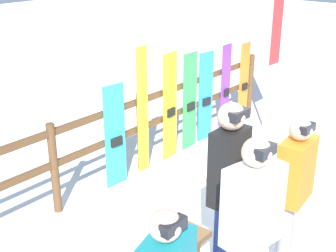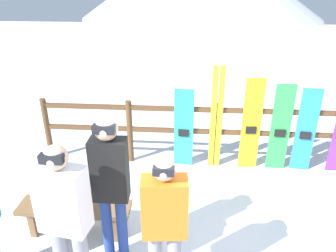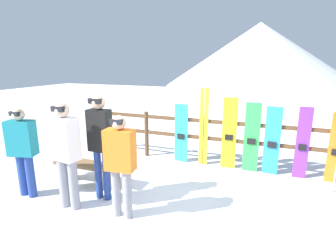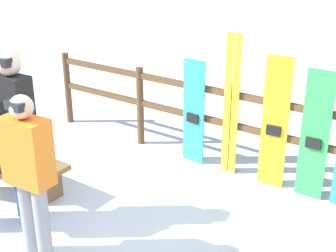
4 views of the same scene
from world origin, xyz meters
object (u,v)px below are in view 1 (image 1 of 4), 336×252
snowboard_cyan (115,137)px  snowboard_orange (244,83)px  snowboard_yellow (170,107)px  person_orange (294,186)px  snowboard_blue (206,97)px  person_white (251,224)px  person_black (228,181)px  ski_pair_yellow (143,111)px  rental_flag (274,35)px  snowboard_purple (225,88)px  snowboard_green (190,102)px

snowboard_cyan → snowboard_orange: (3.13, 0.00, 0.01)m
snowboard_cyan → snowboard_yellow: (1.10, 0.00, 0.10)m
person_orange → snowboard_blue: 3.27m
person_white → snowboard_orange: bearing=32.0°
person_white → person_black: bearing=52.4°
snowboard_cyan → ski_pair_yellow: size_ratio=0.78×
person_black → rental_flag: bearing=23.5°
ski_pair_yellow → rental_flag: rental_flag is taller
snowboard_yellow → rental_flag: rental_flag is taller
snowboard_yellow → snowboard_orange: snowboard_yellow is taller
snowboard_blue → rental_flag: 1.57m
ski_pair_yellow → snowboard_blue: ski_pair_yellow is taller
snowboard_yellow → snowboard_blue: 0.88m
person_orange → snowboard_orange: (3.23, 2.51, -0.22)m
person_white → snowboard_purple: (3.57, 2.60, -0.27)m
snowboard_yellow → snowboard_green: (0.47, -0.00, -0.04)m
snowboard_purple → person_black: bearing=-146.3°
snowboard_cyan → person_orange: bearing=-92.3°
person_white → snowboard_blue: bearing=40.8°
snowboard_cyan → snowboard_blue: size_ratio=0.96×
ski_pair_yellow → rental_flag: bearing=-9.9°
person_orange → snowboard_cyan: 2.53m
snowboard_green → snowboard_orange: snowboard_green is taller
ski_pair_yellow → rental_flag: (2.67, -0.47, 0.70)m
person_black → snowboard_green: person_black is taller
person_black → snowboard_purple: bearing=33.7°
snowboard_green → snowboard_yellow: bearing=180.0°
snowboard_blue → snowboard_orange: 1.15m
snowboard_purple → snowboard_orange: size_ratio=1.05×
person_black → snowboard_purple: 3.91m
snowboard_cyan → snowboard_yellow: snowboard_yellow is taller
snowboard_blue → rental_flag: (1.22, -0.46, 0.87)m
ski_pair_yellow → snowboard_orange: bearing=-0.1°
snowboard_cyan → rental_flag: bearing=-8.3°
snowboard_green → snowboard_purple: size_ratio=1.02×
ski_pair_yellow → snowboard_blue: size_ratio=1.23×
person_black → ski_pair_yellow: 2.49m
snowboard_cyan → rental_flag: 3.36m
snowboard_cyan → snowboard_purple: snowboard_purple is taller
snowboard_cyan → snowboard_blue: bearing=0.0°
person_black → snowboard_green: (2.27, 2.16, -0.34)m
snowboard_yellow → snowboard_orange: (2.03, -0.00, -0.09)m
person_white → snowboard_orange: (4.16, 2.60, -0.30)m
snowboard_yellow → snowboard_blue: snowboard_yellow is taller
person_black → snowboard_cyan: bearing=72.2°
ski_pair_yellow → snowboard_purple: (2.02, -0.00, -0.16)m
snowboard_purple → rental_flag: (0.65, -0.46, 0.86)m
rental_flag → snowboard_yellow: bearing=167.5°
snowboard_blue → snowboard_orange: bearing=-0.0°
snowboard_purple → snowboard_orange: 0.58m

